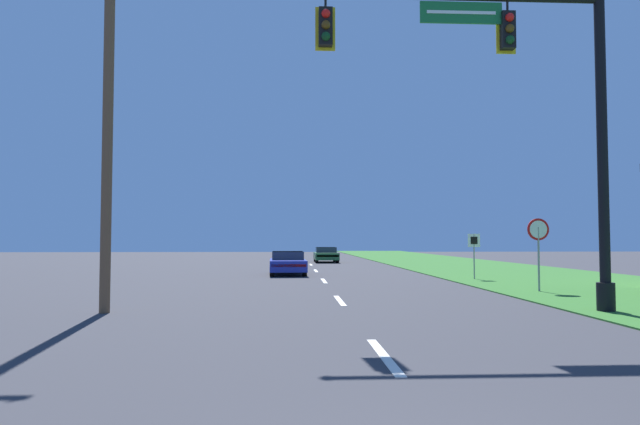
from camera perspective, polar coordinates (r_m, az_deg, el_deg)
The scene contains 8 objects.
grass_verge_right at distance 35.05m, azimuth 17.08°, elevation -5.53°, with size 10.00×110.00×0.04m.
road_center_line at distance 25.01m, azimuth 0.40°, elevation -6.86°, with size 0.16×34.80×0.01m.
signal_mast at distance 15.53m, azimuth 20.29°, elevation 10.41°, with size 8.28×0.47×8.76m.
car_ahead at distance 29.59m, azimuth -3.25°, elevation -5.05°, with size 1.94×4.33×1.19m.
far_car at distance 45.49m, azimuth 0.60°, elevation -4.23°, with size 1.82×4.39×1.19m.
stop_sign at distance 21.07m, azimuth 20.99°, elevation -2.40°, with size 0.76×0.07×2.50m.
route_sign_post at distance 26.68m, azimuth 15.15°, elevation -3.24°, with size 0.55×0.06×2.03m.
utility_pole_near at distance 15.56m, azimuth -20.42°, elevation 10.67°, with size 1.80×0.26×10.42m.
Camera 1 is at (-1.46, -2.90, 1.82)m, focal length 32.00 mm.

